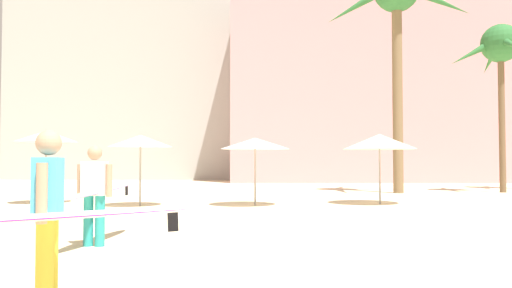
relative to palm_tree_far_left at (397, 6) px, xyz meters
The scene contains 9 objects.
hotel_pink 15.52m from the palm_tree_far_left, 75.84° to the left, with size 24.15×9.00×13.05m, color pink.
palm_tree_far_left is the anchor object (origin of this frame).
palm_tree_center 5.31m from the palm_tree_far_left, ahead, with size 5.07×5.09×7.78m.
cafe_umbrella_0 13.76m from the palm_tree_far_left, 145.05° to the right, with size 2.02×2.02×2.25m.
cafe_umbrella_1 9.08m from the palm_tree_far_left, 110.03° to the right, with size 2.43×2.43×2.32m.
cafe_umbrella_2 15.95m from the palm_tree_far_left, 155.89° to the right, with size 2.11×2.11×2.45m.
cafe_umbrella_3 11.29m from the palm_tree_far_left, 133.37° to the right, with size 2.24×2.24×2.17m.
person_far_left 18.56m from the palm_tree_far_left, 121.49° to the right, with size 0.73×2.80×1.67m.
person_far_right 21.41m from the palm_tree_far_left, 113.78° to the right, with size 3.06×1.22×1.70m.
Camera 1 is at (-0.67, -4.77, 1.39)m, focal length 35.68 mm.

